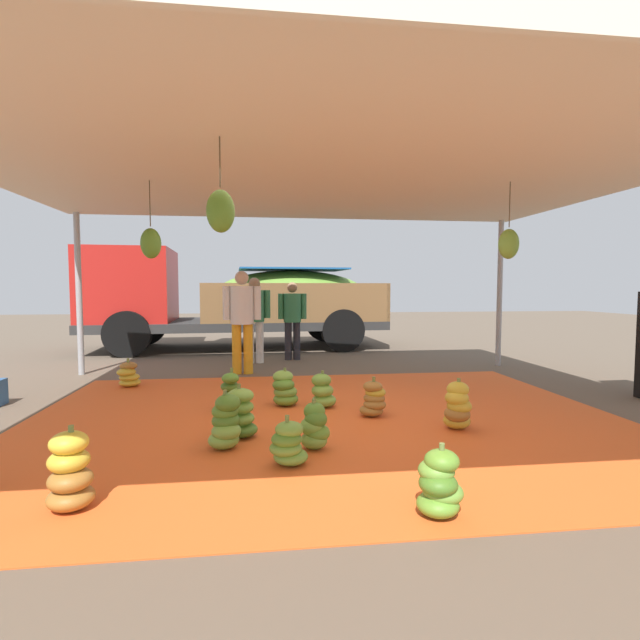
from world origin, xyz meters
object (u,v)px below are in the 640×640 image
Objects in this scene: cargo_truck_main at (230,298)px; worker_1 at (242,314)px; banana_bunch_10 at (323,392)px; worker_2 at (292,315)px; banana_bunch_9 at (129,375)px; banana_bunch_4 at (240,414)px; banana_bunch_7 at (458,407)px; banana_bunch_11 at (315,427)px; banana_bunch_6 at (226,423)px; worker_0 at (255,313)px; banana_bunch_8 at (285,389)px; banana_bunch_3 at (439,484)px; banana_bunch_1 at (230,393)px; banana_bunch_12 at (70,473)px; banana_bunch_0 at (374,400)px; banana_bunch_5 at (288,445)px.

cargo_truck_main is 4.01× the size of worker_1.
worker_2 is (-0.10, 4.02, 0.73)m from banana_bunch_10.
worker_2 is (2.63, 2.43, 0.76)m from banana_bunch_9.
banana_bunch_4 is 5.21m from worker_2.
cargo_truck_main is (-2.77, 7.20, 1.00)m from banana_bunch_7.
banana_bunch_11 is 7.77m from cargo_truck_main.
worker_0 is (0.22, 5.07, 0.74)m from banana_bunch_6.
worker_0 is (-0.40, 3.53, 0.77)m from banana_bunch_8.
banana_bunch_4 is 1.45m from banana_bunch_10.
cargo_truck_main is at bearing 99.06° from banana_bunch_11.
banana_bunch_9 is 0.98× the size of banana_bunch_11.
worker_0 is at bearing 48.26° from banana_bunch_9.
banana_bunch_3 reaches higher than banana_bunch_10.
banana_bunch_11 is (-1.55, -0.40, -0.04)m from banana_bunch_7.
banana_bunch_7 is 1.20× the size of banana_bunch_9.
worker_2 is at bearing 57.10° from worker_1.
banana_bunch_10 is (-0.38, 2.89, -0.01)m from banana_bunch_3.
banana_bunch_1 is at bearing 91.56° from banana_bunch_6.
banana_bunch_10 is 0.81× the size of banana_bunch_12.
banana_bunch_0 is 3.86m from banana_bunch_9.
banana_bunch_3 reaches higher than banana_bunch_11.
worker_0 is (-1.25, 6.56, 0.77)m from banana_bunch_3.
worker_0 reaches higher than banana_bunch_4.
banana_bunch_3 is at bearing -116.65° from banana_bunch_7.
banana_bunch_11 is at bearing 28.74° from banana_bunch_12.
worker_1 is (0.42, -3.58, -0.21)m from cargo_truck_main.
banana_bunch_7 is at bearing -65.84° from worker_0.
worker_0 is at bearing 80.06° from worker_1.
worker_2 is (0.97, 1.50, -0.10)m from worker_1.
banana_bunch_4 is at bearing -132.38° from banana_bunch_10.
banana_bunch_1 is at bearing -94.04° from worker_0.
banana_bunch_0 reaches higher than banana_bunch_5.
worker_0 reaches higher than banana_bunch_5.
banana_bunch_5 is 0.73m from banana_bunch_6.
banana_bunch_6 is 5.13m from worker_0.
banana_bunch_1 is 1.37m from banana_bunch_6.
banana_bunch_4 is 0.30× the size of worker_1.
banana_bunch_3 is 0.27× the size of worker_1.
banana_bunch_8 is 1.06× the size of banana_bunch_9.
worker_1 is (-2.35, 3.62, 0.79)m from banana_bunch_7.
banana_bunch_6 is at bearing 138.66° from banana_bunch_5.
worker_2 is at bearing 80.25° from banana_bunch_4.
banana_bunch_7 is 7.77m from cargo_truck_main.
banana_bunch_5 is at bearing -126.08° from banana_bunch_11.
worker_2 is at bearing 85.69° from banana_bunch_5.
worker_0 reaches higher than banana_bunch_7.
banana_bunch_6 is (-1.63, -0.92, 0.05)m from banana_bunch_0.
worker_0 is at bearing 96.48° from banana_bunch_8.
worker_2 is at bearing 105.04° from banana_bunch_7.
banana_bunch_4 is at bearing -81.45° from banana_bunch_1.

